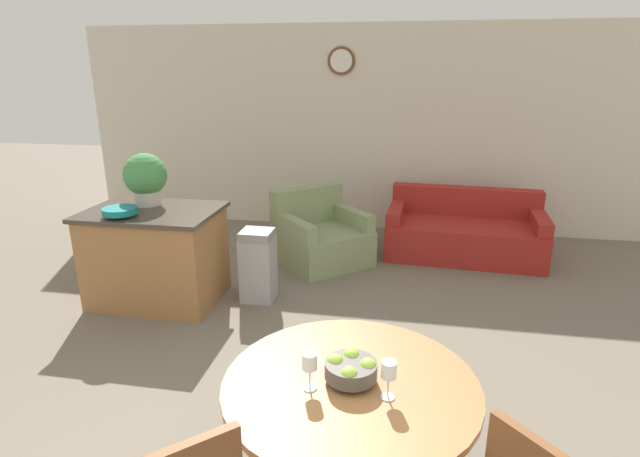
# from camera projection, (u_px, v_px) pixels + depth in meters

# --- Properties ---
(wall_back) EXTENTS (8.00, 0.09, 2.70)m
(wall_back) POSITION_uv_depth(u_px,v_px,m) (371.00, 130.00, 6.67)
(wall_back) COLOR beige
(wall_back) RESTS_ON ground_plane
(dining_table) EXTENTS (1.22, 1.22, 0.74)m
(dining_table) POSITION_uv_depth(u_px,v_px,m) (350.00, 411.00, 2.40)
(dining_table) COLOR #9E6B3D
(dining_table) RESTS_ON ground_plane
(fruit_bowl) EXTENTS (0.25, 0.25, 0.13)m
(fruit_bowl) POSITION_uv_depth(u_px,v_px,m) (351.00, 368.00, 2.33)
(fruit_bowl) COLOR #4C4742
(fruit_bowl) RESTS_ON dining_table
(wine_glass_left) EXTENTS (0.07, 0.07, 0.18)m
(wine_glass_left) POSITION_uv_depth(u_px,v_px,m) (310.00, 363.00, 2.26)
(wine_glass_left) COLOR silver
(wine_glass_left) RESTS_ON dining_table
(wine_glass_right) EXTENTS (0.07, 0.07, 0.18)m
(wine_glass_right) POSITION_uv_depth(u_px,v_px,m) (389.00, 372.00, 2.19)
(wine_glass_right) COLOR silver
(wine_glass_right) RESTS_ON dining_table
(kitchen_island) EXTENTS (1.21, 0.86, 0.90)m
(kitchen_island) POSITION_uv_depth(u_px,v_px,m) (157.00, 255.00, 4.73)
(kitchen_island) COLOR #9E6B3D
(kitchen_island) RESTS_ON ground_plane
(teal_bowl) EXTENTS (0.30, 0.30, 0.08)m
(teal_bowl) POSITION_uv_depth(u_px,v_px,m) (120.00, 211.00, 4.37)
(teal_bowl) COLOR #147A7F
(teal_bowl) RESTS_ON kitchen_island
(potted_plant) EXTENTS (0.40, 0.40, 0.49)m
(potted_plant) POSITION_uv_depth(u_px,v_px,m) (145.00, 177.00, 4.69)
(potted_plant) COLOR beige
(potted_plant) RESTS_ON kitchen_island
(trash_bin) EXTENTS (0.31, 0.29, 0.70)m
(trash_bin) POSITION_uv_depth(u_px,v_px,m) (258.00, 266.00, 4.77)
(trash_bin) COLOR #9E9EA3
(trash_bin) RESTS_ON ground_plane
(couch) EXTENTS (1.84, 1.06, 0.75)m
(couch) POSITION_uv_depth(u_px,v_px,m) (464.00, 233.00, 5.95)
(couch) COLOR maroon
(couch) RESTS_ON ground_plane
(armchair) EXTENTS (1.25, 1.25, 0.83)m
(armchair) POSITION_uv_depth(u_px,v_px,m) (320.00, 238.00, 5.74)
(armchair) COLOR gray
(armchair) RESTS_ON ground_plane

